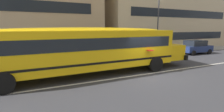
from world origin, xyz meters
TOP-DOWN VIEW (x-y plane):
  - ground_plane at (0.00, 0.00)m, footprint 400.00×400.00m
  - sidewalk_far at (0.00, 7.05)m, footprint 120.00×3.00m
  - lane_centreline at (0.00, 0.00)m, footprint 110.00×0.16m
  - school_bus at (-3.29, 1.50)m, footprint 13.96×3.31m
  - parked_car_dark_blue_beside_sign at (10.33, 4.41)m, footprint 3.94×1.96m
  - street_lamp at (6.10, 6.35)m, footprint 0.44×0.44m

SIDE VIEW (x-z plane):
  - ground_plane at x=0.00m, z-range 0.00..0.00m
  - lane_centreline at x=0.00m, z-range 0.00..0.01m
  - sidewalk_far at x=0.00m, z-range 0.00..0.01m
  - parked_car_dark_blue_beside_sign at x=10.33m, z-range 0.02..1.66m
  - school_bus at x=-3.29m, z-range 0.29..3.40m
  - street_lamp at x=6.10m, z-range 0.91..7.71m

